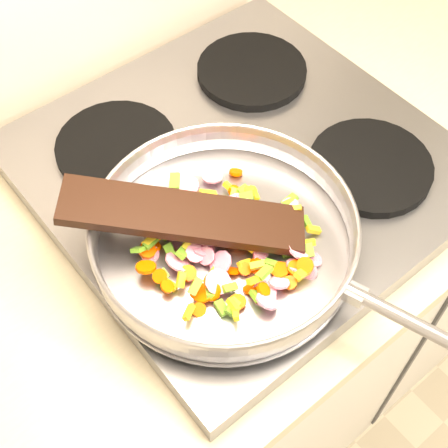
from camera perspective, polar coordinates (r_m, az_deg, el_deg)
base_cabinet at (r=1.75m, az=19.16°, el=5.48°), size 3.00×0.65×0.86m
cooktop at (r=0.99m, az=1.60°, el=5.14°), size 0.60×0.60×0.04m
grate_fl at (r=0.85m, az=0.48°, el=-3.74°), size 0.19×0.19×0.02m
grate_fr at (r=0.98m, az=13.24°, el=5.16°), size 0.19×0.19×0.02m
grate_bl at (r=1.00m, az=-9.82°, el=7.00°), size 0.19×0.19×0.02m
grate_br at (r=1.11m, az=2.55°, el=13.83°), size 0.19×0.19×0.02m
saute_pan at (r=0.83m, az=0.11°, el=-0.84°), size 0.40×0.55×0.06m
vegetable_heap at (r=0.84m, az=0.42°, el=-1.54°), size 0.26×0.27×0.05m
wooden_spatula at (r=0.83m, az=-3.68°, el=0.78°), size 0.29×0.27×0.07m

